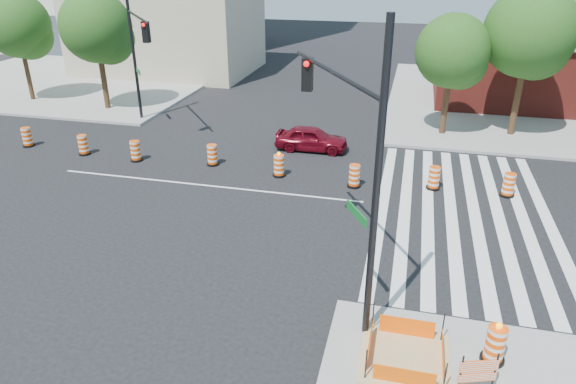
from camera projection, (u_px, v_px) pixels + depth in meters
name	position (u px, v px, depth m)	size (l,w,h in m)	color
ground	(206.00, 185.00, 22.80)	(120.00, 120.00, 0.00)	black
sidewalk_ne	(555.00, 104.00, 34.70)	(22.00, 22.00, 0.15)	gray
sidewalk_nw	(85.00, 76.00, 42.47)	(22.00, 22.00, 0.15)	gray
crosswalk_east	(463.00, 212.00, 20.43)	(6.75, 13.50, 0.01)	silver
lane_centerline	(206.00, 185.00, 22.80)	(14.00, 0.12, 0.01)	silver
excavation_pit	(405.00, 357.00, 12.86)	(2.20, 2.20, 0.90)	tan
brick_storefront	(563.00, 71.00, 33.74)	(16.50, 8.50, 4.60)	maroon
beige_midrise	(167.00, 10.00, 42.59)	(14.00, 10.00, 10.00)	tan
red_coupe	(312.00, 138.00, 26.61)	(1.50, 3.73, 1.27)	#630815
signal_pole_se	(350.00, 140.00, 13.27)	(3.24, 5.42, 8.18)	black
signal_pole_nw	(137.00, 42.00, 28.19)	(3.86, 4.87, 8.03)	black
pit_drum	(495.00, 345.00, 12.64)	(0.60, 0.60, 1.18)	black
barricade	(478.00, 371.00, 11.72)	(0.88, 0.34, 1.08)	#FE4D05
tree_north_a	(19.00, 29.00, 33.61)	(4.22, 4.22, 7.17)	#382314
tree_north_b	(97.00, 31.00, 31.56)	(4.36, 4.36, 7.42)	#382314
tree_north_c	(453.00, 55.00, 27.15)	(3.89, 3.89, 6.61)	#382314
tree_north_d	(530.00, 37.00, 26.59)	(4.72, 4.72, 8.03)	#382314
median_drum_0	(27.00, 138.00, 27.18)	(0.60, 0.60, 1.02)	black
median_drum_1	(83.00, 146.00, 26.09)	(0.60, 0.60, 1.02)	black
median_drum_2	(136.00, 152.00, 25.29)	(0.60, 0.60, 1.02)	black
median_drum_3	(212.00, 156.00, 24.80)	(0.60, 0.60, 1.02)	black
median_drum_4	(279.00, 166.00, 23.56)	(0.60, 0.60, 1.18)	black
median_drum_5	(354.00, 177.00, 22.49)	(0.60, 0.60, 1.02)	black
median_drum_6	(434.00, 179.00, 22.28)	(0.60, 0.60, 1.02)	black
median_drum_7	(509.00, 186.00, 21.63)	(0.60, 0.60, 1.02)	black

